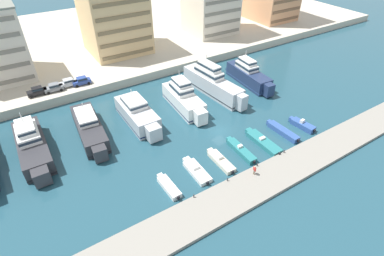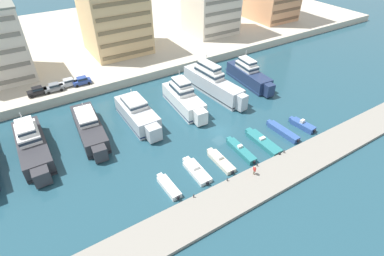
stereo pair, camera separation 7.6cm
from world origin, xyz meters
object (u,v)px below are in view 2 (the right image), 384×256
(motorboat_teal_center, at_px, (263,142))
(car_blue_center_left, at_px, (82,81))
(motorboat_teal_center_left, at_px, (241,150))
(motorboat_white_left, at_px, (196,171))
(motorboat_blue_center_right, at_px, (283,131))
(pedestrian_near_edge, at_px, (254,170))
(yacht_charcoal_mid_left, at_px, (89,128))
(yacht_white_center, at_px, (184,98))
(yacht_navy_mid_right, at_px, (249,75))
(car_silver_mid_left, at_px, (68,82))
(yacht_silver_center_left, at_px, (138,114))
(yacht_silver_center_right, at_px, (213,83))
(yacht_charcoal_left, at_px, (32,145))
(motorboat_blue_mid_right, at_px, (302,125))
(motorboat_white_far_left, at_px, (169,187))
(car_grey_left, at_px, (54,87))
(car_black_far_left, at_px, (37,91))
(motorboat_cream_mid_left, at_px, (221,161))

(motorboat_teal_center, bearing_deg, car_blue_center_left, 121.57)
(motorboat_teal_center_left, bearing_deg, motorboat_white_left, -179.66)
(motorboat_blue_center_right, distance_m, pedestrian_near_edge, 13.86)
(yacht_charcoal_mid_left, xyz_separation_m, yacht_white_center, (20.31, -1.11, 0.57))
(yacht_charcoal_mid_left, height_order, yacht_navy_mid_right, yacht_navy_mid_right)
(motorboat_blue_center_right, bearing_deg, car_silver_mid_left, 129.71)
(motorboat_white_left, relative_size, motorboat_teal_center, 0.81)
(yacht_silver_center_left, relative_size, car_blue_center_left, 3.80)
(car_silver_mid_left, distance_m, pedestrian_near_edge, 46.83)
(yacht_silver_center_right, relative_size, motorboat_teal_center, 2.33)
(motorboat_teal_center_left, bearing_deg, yacht_charcoal_left, 148.34)
(motorboat_teal_center, bearing_deg, motorboat_teal_center_left, 176.03)
(motorboat_blue_center_right, bearing_deg, yacht_silver_center_left, 140.05)
(motorboat_blue_center_right, height_order, motorboat_blue_mid_right, motorboat_blue_mid_right)
(yacht_charcoal_mid_left, xyz_separation_m, motorboat_white_far_left, (6.17, -20.09, -1.28))
(motorboat_teal_center_left, height_order, car_grey_left, car_grey_left)
(motorboat_blue_mid_right, relative_size, car_grey_left, 1.42)
(yacht_charcoal_left, height_order, motorboat_teal_center_left, yacht_charcoal_left)
(motorboat_blue_center_right, bearing_deg, motorboat_white_far_left, -178.48)
(car_grey_left, bearing_deg, motorboat_white_left, -68.79)
(yacht_silver_center_left, xyz_separation_m, motorboat_teal_center, (16.67, -18.85, -1.50))
(yacht_charcoal_left, relative_size, motorboat_blue_mid_right, 3.08)
(yacht_charcoal_left, height_order, car_grey_left, yacht_charcoal_left)
(car_black_far_left, height_order, car_grey_left, same)
(yacht_charcoal_mid_left, height_order, car_black_far_left, yacht_charcoal_mid_left)
(yacht_silver_center_right, height_order, pedestrian_near_edge, yacht_silver_center_right)
(motorboat_white_left, distance_m, motorboat_blue_center_right, 19.98)
(motorboat_teal_center, bearing_deg, motorboat_white_left, 178.85)
(yacht_silver_center_left, relative_size, yacht_white_center, 0.99)
(motorboat_white_left, bearing_deg, yacht_silver_center_right, 49.15)
(motorboat_white_far_left, xyz_separation_m, car_silver_mid_left, (-5.40, 37.94, 2.68))
(yacht_navy_mid_right, bearing_deg, yacht_silver_center_right, 176.12)
(pedestrian_near_edge, bearing_deg, motorboat_white_far_left, 158.59)
(yacht_charcoal_mid_left, height_order, motorboat_white_far_left, yacht_charcoal_mid_left)
(motorboat_blue_mid_right, height_order, pedestrian_near_edge, pedestrian_near_edge)
(motorboat_blue_center_right, height_order, car_silver_mid_left, car_silver_mid_left)
(yacht_silver_center_left, height_order, yacht_silver_center_right, yacht_silver_center_right)
(motorboat_cream_mid_left, distance_m, car_grey_left, 41.65)
(yacht_silver_center_left, xyz_separation_m, yacht_navy_mid_right, (30.03, 0.90, 0.24))
(yacht_navy_mid_right, relative_size, motorboat_blue_center_right, 2.09)
(yacht_charcoal_left, relative_size, yacht_navy_mid_right, 1.10)
(motorboat_blue_mid_right, bearing_deg, pedestrian_near_edge, -163.42)
(yacht_charcoal_left, bearing_deg, motorboat_teal_center, -28.42)
(motorboat_teal_center_left, bearing_deg, car_black_far_left, 126.43)
(motorboat_white_left, distance_m, car_silver_mid_left, 38.98)
(yacht_silver_center_right, bearing_deg, yacht_white_center, -168.38)
(yacht_charcoal_left, distance_m, motorboat_white_far_left, 25.85)
(motorboat_white_far_left, distance_m, motorboat_blue_mid_right, 30.35)
(yacht_silver_center_left, xyz_separation_m, car_grey_left, (-12.11, 18.14, 1.16))
(motorboat_teal_center_left, bearing_deg, car_blue_center_left, 115.78)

